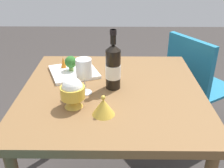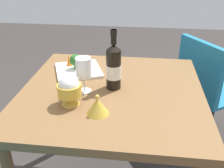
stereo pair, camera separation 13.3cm
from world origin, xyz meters
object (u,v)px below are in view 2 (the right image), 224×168
Objects in this scene: serving_plate at (78,70)px; carrot_garnish_left at (88,67)px; wine_bottle at (114,66)px; broccoli_floret at (76,61)px; carrot_garnish_right at (69,60)px; rice_bowl_lid at (98,106)px; rice_bowl at (69,90)px; wine_glass at (84,68)px; chair_by_wall at (205,83)px.

carrot_garnish_left is at bearing 148.39° from serving_plate.
broccoli_floret is (0.24, -0.18, -0.05)m from wine_bottle.
rice_bowl_lid is at bearing 118.38° from carrot_garnish_right.
rice_bowl_lid is 1.17× the size of broccoli_floret.
rice_bowl is 0.42m from carrot_garnish_right.
wine_bottle is 0.94× the size of serving_plate.
rice_bowl is 1.65× the size of broccoli_floret.
serving_plate is 3.78× the size of broccoli_floret.
wine_bottle is 4.67× the size of carrot_garnish_right.
wine_glass is at bearing 110.82° from serving_plate.
carrot_garnish_left reaches higher than serving_plate.
broccoli_floret reaches higher than carrot_garnish_left.
wine_bottle reaches higher than serving_plate.
wine_bottle is 0.26m from rice_bowl_lid.
broccoli_floret is (0.10, -0.24, -0.06)m from wine_glass.
rice_bowl reaches higher than broccoli_floret.
wine_glass is (0.14, 0.06, 0.01)m from wine_bottle.
wine_glass is 0.26m from broccoli_floret.
broccoli_floret is at bearing -29.03° from carrot_garnish_left.
carrot_garnish_left is (0.75, 0.41, 0.27)m from chair_by_wall.
wine_bottle reaches higher than rice_bowl.
chair_by_wall is 6.00× the size of rice_bowl.
carrot_garnish_left is (0.16, -0.13, -0.07)m from wine_bottle.
wine_glass reaches higher than carrot_garnish_right.
wine_glass is 0.23m from rice_bowl_lid.
carrot_garnish_left is 1.01× the size of carrot_garnish_right.
carrot_garnish_left is at bearing -83.16° from wine_glass.
serving_plate is at bearing -82.24° from rice_bowl.
chair_by_wall is 1.10m from rice_bowl.
carrot_garnish_right is at bearing -61.03° from wine_glass.
wine_bottle reaches higher than carrot_garnish_right.
rice_bowl reaches higher than serving_plate.
broccoli_floret is 1.30× the size of carrot_garnish_left.
chair_by_wall and broccoli_floret have the same top height.
wine_glass is at bearing 96.84° from carrot_garnish_left.
wine_bottle is 3.54× the size of broccoli_floret.
rice_bowl reaches higher than carrot_garnish_left.
wine_bottle reaches higher than carrot_garnish_left.
carrot_garnish_right is (0.15, -0.28, -0.08)m from wine_glass.
chair_by_wall is 2.62× the size of serving_plate.
carrot_garnish_right is (0.11, -0.40, -0.03)m from rice_bowl.
rice_bowl is at bearing 87.07° from carrot_garnish_left.
wine_bottle is at bearing -79.63° from chair_by_wall.
wine_glass is 2.75× the size of carrot_garnish_right.
wine_bottle is 0.37m from carrot_garnish_right.
chair_by_wall is 12.89× the size of carrot_garnish_left.
rice_bowl is 2.18× the size of carrot_garnish_right.
rice_bowl is at bearing 45.93° from wine_bottle.
broccoli_floret is (0.06, -0.36, -0.01)m from rice_bowl.
wine_glass is at bearing -82.78° from chair_by_wall.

